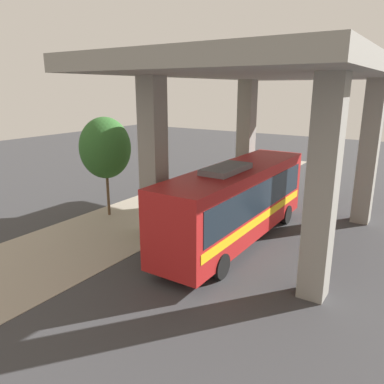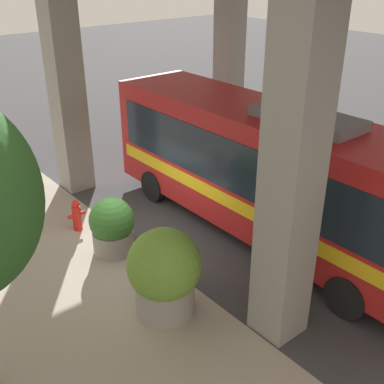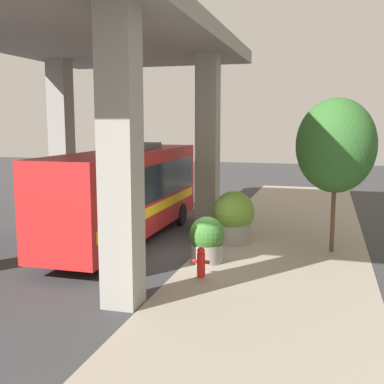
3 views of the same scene
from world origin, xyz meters
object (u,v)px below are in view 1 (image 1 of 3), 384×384
at_px(street_tree_near, 105,148).
at_px(fire_hydrant, 204,200).
at_px(planter_front, 192,203).
at_px(planter_middle, 156,211).
at_px(bus, 236,200).

bearing_deg(street_tree_near, fire_hydrant, 46.73).
relative_size(planter_front, planter_middle, 0.76).
bearing_deg(bus, fire_hydrant, 137.74).
bearing_deg(planter_front, planter_middle, -97.66).
distance_m(fire_hydrant, planter_front, 1.66).
xyz_separation_m(bus, fire_hydrant, (-3.94, 3.58, -1.59)).
relative_size(planter_front, street_tree_near, 0.28).
bearing_deg(planter_front, street_tree_near, -148.77).
bearing_deg(planter_front, fire_hydrant, 97.84).
bearing_deg(fire_hydrant, planter_front, -82.16).
bearing_deg(fire_hydrant, bus, -42.26).
relative_size(fire_hydrant, street_tree_near, 0.17).
xyz_separation_m(fire_hydrant, planter_middle, (-0.15, -4.42, 0.55)).
height_order(bus, planter_middle, bus).
bearing_deg(bus, street_tree_near, -176.28).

